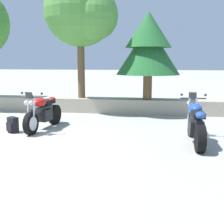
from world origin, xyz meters
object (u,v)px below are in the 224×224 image
(motorcycle_red_near_left, at_px, (43,113))
(rider_backpack, at_px, (13,124))
(motorcycle_blue_centre, at_px, (196,124))
(leafy_tree_mid_left, at_px, (83,12))
(pine_tree_mid_right, at_px, (148,45))

(motorcycle_red_near_left, relative_size, rider_backpack, 4.39)
(motorcycle_blue_centre, relative_size, leafy_tree_mid_left, 0.44)
(motorcycle_red_near_left, distance_m, pine_tree_mid_right, 4.73)
(leafy_tree_mid_left, bearing_deg, motorcycle_red_near_left, -98.54)
(motorcycle_blue_centre, height_order, leafy_tree_mid_left, leafy_tree_mid_left)
(pine_tree_mid_right, bearing_deg, motorcycle_red_near_left, -133.95)
(rider_backpack, distance_m, pine_tree_mid_right, 5.62)
(leafy_tree_mid_left, bearing_deg, pine_tree_mid_right, -1.30)
(motorcycle_blue_centre, xyz_separation_m, leafy_tree_mid_left, (-3.80, 3.95, 3.35))
(motorcycle_red_near_left, distance_m, rider_backpack, 0.91)
(rider_backpack, relative_size, pine_tree_mid_right, 0.15)
(motorcycle_blue_centre, bearing_deg, rider_backpack, 176.63)
(motorcycle_blue_centre, distance_m, rider_backpack, 4.96)
(motorcycle_red_near_left, height_order, motorcycle_blue_centre, same)
(motorcycle_blue_centre, xyz_separation_m, rider_backpack, (-4.95, 0.29, -0.24))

